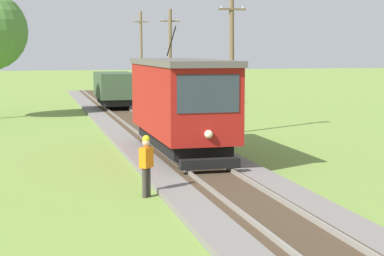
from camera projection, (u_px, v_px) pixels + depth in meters
The scene contains 7 objects.
red_tram at pixel (181, 102), 24.64m from camera, with size 2.60×8.54×4.79m.
freight_car at pixel (115, 88), 43.94m from camera, with size 2.40×5.20×2.31m.
utility_pole_mid at pixel (232, 61), 31.96m from camera, with size 1.40×0.50×7.03m.
utility_pole_far at pixel (170, 57), 46.02m from camera, with size 1.40×0.43×7.08m.
utility_pole_distant at pixel (141, 53), 57.90m from camera, with size 1.40×0.48×7.62m.
gravel_pile at pixel (175, 104), 42.89m from camera, with size 3.06×3.06×1.19m, color gray.
track_worker at pixel (146, 163), 18.16m from camera, with size 0.44×0.44×1.78m.
Camera 1 is at (-5.58, -4.03, 4.19)m, focal length 59.84 mm.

